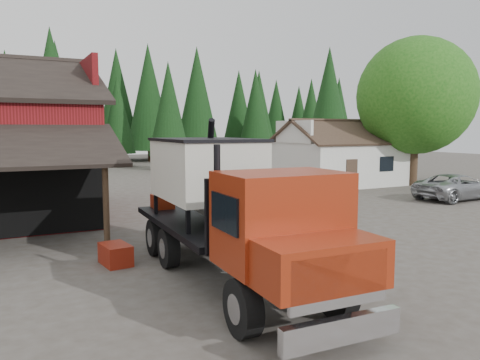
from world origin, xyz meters
name	(u,v)px	position (x,y,z in m)	size (l,w,h in m)	color
ground	(285,243)	(0.00, 0.00, 0.00)	(120.00, 120.00, 0.00)	#464037
farmhouse	(340,161)	(13.00, 13.00, 1.67)	(8.60, 6.42, 4.65)	silver
deciduous_tree	(416,100)	(17.01, 9.97, 5.91)	(8.00, 8.00, 10.20)	#382619
conifer_backdrop	(85,164)	(0.00, 42.00, 0.00)	(76.00, 16.00, 16.00)	black
near_pine_b	(169,109)	(6.00, 30.00, 5.89)	(3.96, 3.96, 10.40)	#382619
near_pine_c	(329,101)	(22.00, 26.00, 6.89)	(4.84, 4.84, 12.40)	#382619
near_pine_d	(52,92)	(-4.00, 34.00, 7.39)	(5.28, 5.28, 13.40)	#382619
feed_truck	(229,205)	(-3.49, -2.82, 1.98)	(2.89, 9.46, 4.23)	black
silver_car	(457,187)	(14.00, 4.12, 0.72)	(2.39, 5.17, 1.44)	#AAADB2
equip_box	(116,254)	(-5.78, 0.01, 0.30)	(0.70, 1.10, 0.60)	maroon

